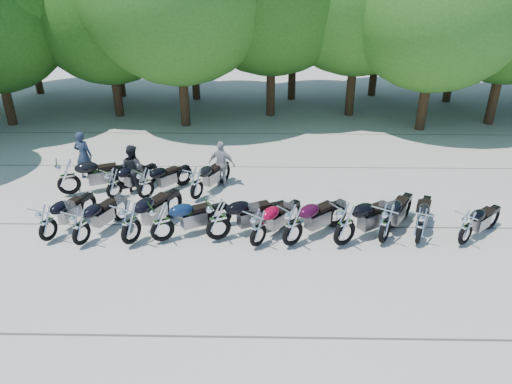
{
  "coord_description": "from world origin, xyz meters",
  "views": [
    {
      "loc": [
        0.21,
        -10.03,
        6.63
      ],
      "look_at": [
        0.0,
        1.5,
        1.1
      ],
      "focal_mm": 32.0,
      "sensor_mm": 36.0,
      "label": 1
    }
  ],
  "objects_px": {
    "motorcycle_10": "(467,227)",
    "rider_2": "(222,164)",
    "motorcycle_9": "(420,225)",
    "motorcycle_0": "(47,222)",
    "motorcycle_12": "(114,183)",
    "motorcycle_2": "(130,222)",
    "motorcycle_14": "(196,183)",
    "motorcycle_3": "(162,222)",
    "motorcycle_8": "(386,222)",
    "motorcycle_1": "(80,226)",
    "motorcycle_7": "(345,224)",
    "motorcycle_11": "(68,176)",
    "rider_0": "(83,155)",
    "motorcycle_6": "(293,225)",
    "motorcycle_4": "(218,219)",
    "rider_1": "(133,168)",
    "motorcycle_13": "(145,183)",
    "motorcycle_5": "(258,227)"
  },
  "relations": [
    {
      "from": "motorcycle_10",
      "to": "rider_2",
      "type": "bearing_deg",
      "value": 20.95
    },
    {
      "from": "motorcycle_9",
      "to": "rider_2",
      "type": "xyz_separation_m",
      "value": [
        -5.6,
        3.7,
        0.2
      ]
    },
    {
      "from": "motorcycle_0",
      "to": "motorcycle_12",
      "type": "bearing_deg",
      "value": -91.23
    },
    {
      "from": "motorcycle_2",
      "to": "motorcycle_14",
      "type": "height_order",
      "value": "motorcycle_2"
    },
    {
      "from": "motorcycle_2",
      "to": "motorcycle_3",
      "type": "bearing_deg",
      "value": -144.5
    },
    {
      "from": "motorcycle_8",
      "to": "motorcycle_12",
      "type": "distance_m",
      "value": 8.45
    },
    {
      "from": "motorcycle_1",
      "to": "motorcycle_7",
      "type": "distance_m",
      "value": 6.99
    },
    {
      "from": "motorcycle_1",
      "to": "motorcycle_11",
      "type": "relative_size",
      "value": 0.88
    },
    {
      "from": "motorcycle_7",
      "to": "motorcycle_14",
      "type": "distance_m",
      "value": 5.08
    },
    {
      "from": "motorcycle_3",
      "to": "rider_2",
      "type": "height_order",
      "value": "rider_2"
    },
    {
      "from": "motorcycle_3",
      "to": "rider_0",
      "type": "distance_m",
      "value": 5.64
    },
    {
      "from": "motorcycle_3",
      "to": "motorcycle_10",
      "type": "relative_size",
      "value": 1.12
    },
    {
      "from": "motorcycle_2",
      "to": "motorcycle_6",
      "type": "height_order",
      "value": "motorcycle_2"
    },
    {
      "from": "motorcycle_2",
      "to": "motorcycle_9",
      "type": "distance_m",
      "value": 7.7
    },
    {
      "from": "motorcycle_4",
      "to": "motorcycle_14",
      "type": "distance_m",
      "value": 2.66
    },
    {
      "from": "motorcycle_4",
      "to": "motorcycle_0",
      "type": "bearing_deg",
      "value": 65.5
    },
    {
      "from": "rider_1",
      "to": "motorcycle_14",
      "type": "bearing_deg",
      "value": -176.05
    },
    {
      "from": "motorcycle_6",
      "to": "motorcycle_7",
      "type": "bearing_deg",
      "value": -129.61
    },
    {
      "from": "motorcycle_8",
      "to": "rider_0",
      "type": "bearing_deg",
      "value": 9.44
    },
    {
      "from": "motorcycle_4",
      "to": "motorcycle_7",
      "type": "relative_size",
      "value": 0.97
    },
    {
      "from": "motorcycle_4",
      "to": "motorcycle_10",
      "type": "distance_m",
      "value": 6.6
    },
    {
      "from": "motorcycle_11",
      "to": "motorcycle_12",
      "type": "bearing_deg",
      "value": -121.39
    },
    {
      "from": "motorcycle_7",
      "to": "motorcycle_13",
      "type": "xyz_separation_m",
      "value": [
        -5.93,
        2.73,
        -0.11
      ]
    },
    {
      "from": "motorcycle_5",
      "to": "motorcycle_12",
      "type": "relative_size",
      "value": 1.04
    },
    {
      "from": "motorcycle_12",
      "to": "motorcycle_13",
      "type": "bearing_deg",
      "value": -145.02
    },
    {
      "from": "motorcycle_9",
      "to": "rider_2",
      "type": "bearing_deg",
      "value": -10.01
    },
    {
      "from": "motorcycle_7",
      "to": "rider_1",
      "type": "distance_m",
      "value": 7.33
    },
    {
      "from": "motorcycle_1",
      "to": "motorcycle_2",
      "type": "distance_m",
      "value": 1.33
    },
    {
      "from": "motorcycle_8",
      "to": "motorcycle_12",
      "type": "height_order",
      "value": "motorcycle_8"
    },
    {
      "from": "motorcycle_11",
      "to": "motorcycle_8",
      "type": "bearing_deg",
      "value": -129.29
    },
    {
      "from": "motorcycle_11",
      "to": "rider_2",
      "type": "distance_m",
      "value": 5.0
    },
    {
      "from": "motorcycle_6",
      "to": "motorcycle_12",
      "type": "relative_size",
      "value": 1.14
    },
    {
      "from": "motorcycle_1",
      "to": "motorcycle_10",
      "type": "relative_size",
      "value": 1.07
    },
    {
      "from": "motorcycle_3",
      "to": "rider_2",
      "type": "bearing_deg",
      "value": -48.94
    },
    {
      "from": "motorcycle_8",
      "to": "motorcycle_12",
      "type": "relative_size",
      "value": 1.11
    },
    {
      "from": "motorcycle_14",
      "to": "motorcycle_3",
      "type": "bearing_deg",
      "value": 104.91
    },
    {
      "from": "motorcycle_5",
      "to": "motorcycle_7",
      "type": "xyz_separation_m",
      "value": [
        2.28,
        0.06,
        0.09
      ]
    },
    {
      "from": "motorcycle_1",
      "to": "motorcycle_11",
      "type": "height_order",
      "value": "motorcycle_11"
    },
    {
      "from": "motorcycle_11",
      "to": "rider_0",
      "type": "distance_m",
      "value": 1.5
    },
    {
      "from": "motorcycle_4",
      "to": "motorcycle_7",
      "type": "xyz_separation_m",
      "value": [
        3.36,
        -0.22,
        0.02
      ]
    },
    {
      "from": "motorcycle_2",
      "to": "rider_2",
      "type": "xyz_separation_m",
      "value": [
        2.1,
        3.87,
        0.09
      ]
    },
    {
      "from": "motorcycle_9",
      "to": "motorcycle_11",
      "type": "bearing_deg",
      "value": 8.63
    },
    {
      "from": "motorcycle_3",
      "to": "rider_1",
      "type": "xyz_separation_m",
      "value": [
        -1.63,
        3.29,
        0.15
      ]
    },
    {
      "from": "motorcycle_1",
      "to": "motorcycle_4",
      "type": "relative_size",
      "value": 0.9
    },
    {
      "from": "motorcycle_0",
      "to": "motorcycle_11",
      "type": "relative_size",
      "value": 0.86
    },
    {
      "from": "motorcycle_13",
      "to": "motorcycle_2",
      "type": "bearing_deg",
      "value": 137.17
    },
    {
      "from": "rider_2",
      "to": "motorcycle_5",
      "type": "bearing_deg",
      "value": 125.48
    },
    {
      "from": "motorcycle_9",
      "to": "motorcycle_14",
      "type": "distance_m",
      "value": 6.81
    },
    {
      "from": "motorcycle_4",
      "to": "rider_2",
      "type": "relative_size",
      "value": 1.54
    },
    {
      "from": "rider_1",
      "to": "motorcycle_3",
      "type": "bearing_deg",
      "value": 137.84
    }
  ]
}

